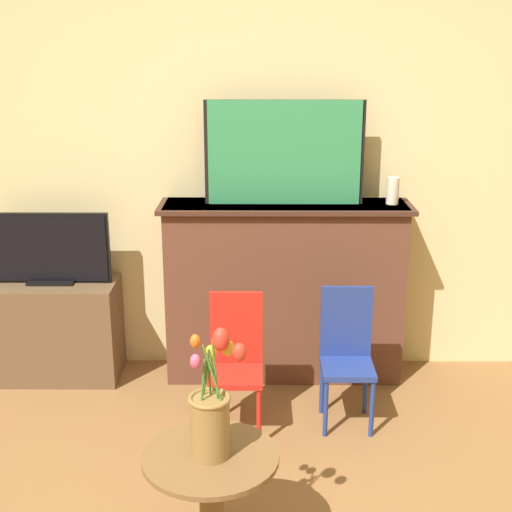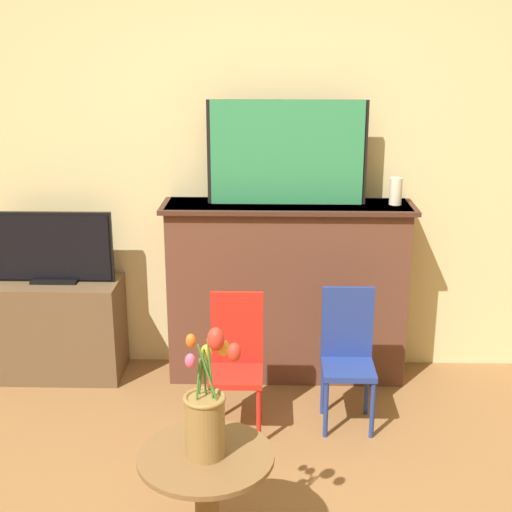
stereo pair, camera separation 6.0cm
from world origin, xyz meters
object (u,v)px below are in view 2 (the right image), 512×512
painting (287,153)px  chair_blue (348,351)px  tv_monitor (53,248)px  chair_red (237,357)px  vase_tulips (206,413)px

painting → chair_blue: painting is taller
tv_monitor → chair_red: 1.27m
painting → chair_red: (-0.25, -0.62, -0.93)m
chair_blue → vase_tulips: size_ratio=1.45×
chair_blue → vase_tulips: 1.28m
painting → chair_blue: 1.11m
chair_red → vase_tulips: size_ratio=1.45×
painting → tv_monitor: (-1.32, -0.04, -0.54)m
chair_red → tv_monitor: bearing=151.5°
chair_blue → tv_monitor: bearing=163.2°
chair_red → chair_blue: 0.57m
tv_monitor → chair_red: tv_monitor is taller
vase_tulips → painting: bearing=79.5°
tv_monitor → vase_tulips: tv_monitor is taller
tv_monitor → chair_red: bearing=-28.5°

